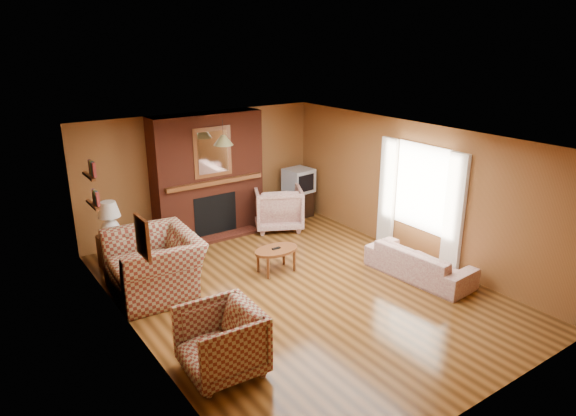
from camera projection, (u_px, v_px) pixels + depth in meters
floor at (298, 289)px, 8.05m from camera, size 6.50×6.50×0.00m
ceiling at (299, 138)px, 7.29m from camera, size 6.50×6.50×0.00m
wall_back at (202, 172)px, 10.19m from camera, size 6.50×0.00×6.50m
wall_front at (488, 307)px, 5.14m from camera, size 6.50×0.00×6.50m
wall_left at (134, 257)px, 6.31m from camera, size 0.00×6.50×6.50m
wall_right at (413, 190)px, 9.02m from camera, size 0.00×6.50×6.50m
fireplace at (208, 176)px, 9.99m from camera, size 2.20×0.82×2.40m
window_right at (419, 197)px, 8.87m from camera, size 0.10×1.85×2.00m
bookshelf at (92, 185)px, 7.67m from camera, size 0.09×0.55×0.71m
botanical_print at (143, 237)px, 5.99m from camera, size 0.05×0.40×0.50m
pendant_light at (223, 140)px, 9.20m from camera, size 0.36×0.36×0.48m
plaid_loveseat at (154, 265)px, 7.82m from camera, size 1.35×1.52×0.94m
plaid_armchair at (221, 342)px, 5.96m from camera, size 0.95×0.92×0.82m
floral_sofa at (419, 262)px, 8.39m from camera, size 0.86×1.85×0.52m
floral_armchair at (278, 207)px, 10.50m from camera, size 1.28×1.29×0.88m
coffee_table at (276, 252)px, 8.56m from camera, size 0.78×0.49×0.43m
side_table at (114, 252)px, 8.73m from camera, size 0.45×0.45×0.57m
table_lamp at (109, 217)px, 8.53m from camera, size 0.37×0.37×0.61m
tv_stand at (298, 204)px, 11.25m from camera, size 0.53×0.49×0.56m
crt_tv at (299, 180)px, 11.08m from camera, size 0.60×0.60×0.51m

